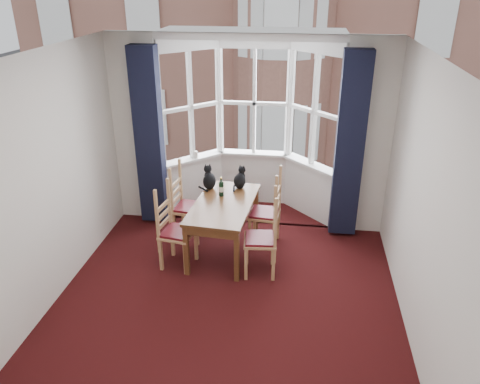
% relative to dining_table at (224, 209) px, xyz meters
% --- Properties ---
extents(floor, '(4.50, 4.50, 0.00)m').
position_rel_dining_table_xyz_m(floor, '(0.21, -1.34, -0.65)').
color(floor, black).
rests_on(floor, ground).
extents(ceiling, '(4.50, 4.50, 0.00)m').
position_rel_dining_table_xyz_m(ceiling, '(0.21, -1.34, 2.15)').
color(ceiling, white).
rests_on(ceiling, floor).
extents(wall_left, '(0.00, 4.50, 4.50)m').
position_rel_dining_table_xyz_m(wall_left, '(-1.79, -1.34, 0.75)').
color(wall_left, silver).
rests_on(wall_left, floor).
extents(wall_right, '(0.00, 4.50, 4.50)m').
position_rel_dining_table_xyz_m(wall_right, '(2.21, -1.34, 0.75)').
color(wall_right, silver).
rests_on(wall_right, floor).
extents(wall_near, '(4.00, 0.00, 4.00)m').
position_rel_dining_table_xyz_m(wall_near, '(0.21, -3.59, 0.75)').
color(wall_near, silver).
rests_on(wall_near, floor).
extents(wall_back_pier_left, '(0.70, 0.12, 2.80)m').
position_rel_dining_table_xyz_m(wall_back_pier_left, '(-1.44, 0.91, 0.75)').
color(wall_back_pier_left, silver).
rests_on(wall_back_pier_left, floor).
extents(wall_back_pier_right, '(0.70, 0.12, 2.80)m').
position_rel_dining_table_xyz_m(wall_back_pier_right, '(1.86, 0.91, 0.75)').
color(wall_back_pier_right, silver).
rests_on(wall_back_pier_right, floor).
extents(bay_window, '(2.76, 0.94, 2.80)m').
position_rel_dining_table_xyz_m(bay_window, '(0.21, 1.41, 0.75)').
color(bay_window, white).
rests_on(bay_window, floor).
extents(curtain_left, '(0.38, 0.22, 2.60)m').
position_rel_dining_table_xyz_m(curtain_left, '(-1.21, 0.73, 0.70)').
color(curtain_left, black).
rests_on(curtain_left, floor).
extents(curtain_right, '(0.38, 0.22, 2.60)m').
position_rel_dining_table_xyz_m(curtain_right, '(1.63, 0.73, 0.70)').
color(curtain_right, black).
rests_on(curtain_right, floor).
extents(dining_table, '(0.85, 1.45, 0.74)m').
position_rel_dining_table_xyz_m(dining_table, '(0.00, 0.00, 0.00)').
color(dining_table, brown).
rests_on(dining_table, floor).
extents(chair_left_near, '(0.46, 0.48, 0.92)m').
position_rel_dining_table_xyz_m(chair_left_near, '(-0.62, -0.40, -0.18)').
color(chair_left_near, tan).
rests_on(chair_left_near, floor).
extents(chair_left_far, '(0.44, 0.46, 0.92)m').
position_rel_dining_table_xyz_m(chair_left_far, '(-0.65, 0.31, -0.18)').
color(chair_left_far, tan).
rests_on(chair_left_far, floor).
extents(chair_right_near, '(0.44, 0.46, 0.92)m').
position_rel_dining_table_xyz_m(chair_right_near, '(0.63, -0.43, -0.18)').
color(chair_right_near, tan).
rests_on(chair_right_near, floor).
extents(chair_right_far, '(0.43, 0.45, 0.92)m').
position_rel_dining_table_xyz_m(chair_right_far, '(0.62, 0.26, -0.18)').
color(chair_right_far, tan).
rests_on(chair_right_far, floor).
extents(cat_left, '(0.26, 0.29, 0.35)m').
position_rel_dining_table_xyz_m(cat_left, '(-0.28, 0.44, 0.22)').
color(cat_left, black).
rests_on(cat_left, dining_table).
extents(cat_right, '(0.23, 0.27, 0.33)m').
position_rel_dining_table_xyz_m(cat_right, '(0.15, 0.51, 0.22)').
color(cat_right, black).
rests_on(cat_right, dining_table).
extents(wine_bottle, '(0.07, 0.07, 0.27)m').
position_rel_dining_table_xyz_m(wine_bottle, '(-0.07, 0.21, 0.21)').
color(wine_bottle, black).
rests_on(wine_bottle, dining_table).
extents(candle_tall, '(0.06, 0.06, 0.12)m').
position_rel_dining_table_xyz_m(candle_tall, '(-0.65, 1.26, 0.28)').
color(candle_tall, white).
rests_on(candle_tall, bay_window).
extents(street, '(80.00, 80.00, 0.00)m').
position_rel_dining_table_xyz_m(street, '(0.21, 30.91, -6.65)').
color(street, '#333335').
rests_on(street, ground).
extents(tenement_building, '(18.40, 7.80, 15.20)m').
position_rel_dining_table_xyz_m(tenement_building, '(0.21, 12.67, 0.95)').
color(tenement_building, '#945D4C').
rests_on(tenement_building, street).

